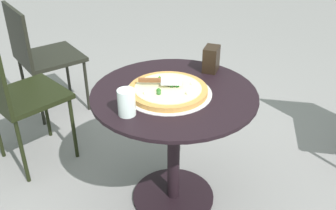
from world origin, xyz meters
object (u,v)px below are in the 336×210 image
patio_chair_corner (14,91)px  patio_chair_far (39,52)px  drinking_cup (127,102)px  pizza_on_tray (168,91)px  pizza_server (160,81)px  patio_table (174,126)px  napkin_dispenser (211,59)px

patio_chair_corner → patio_chair_far: bearing=53.5°
drinking_cup → patio_chair_corner: size_ratio=0.14×
pizza_on_tray → patio_chair_far: patio_chair_far is taller
pizza_on_tray → pizza_server: size_ratio=2.28×
pizza_server → patio_chair_corner: (-0.45, 0.80, -0.22)m
patio_table → patio_chair_far: patio_chair_far is taller
drinking_cup → patio_chair_far: size_ratio=0.14×
pizza_server → patio_chair_far: 1.35m
patio_chair_far → patio_chair_corner: bearing=-126.5°
patio_chair_far → patio_chair_corner: 0.66m
pizza_server → napkin_dispenser: (0.36, -0.00, 0.01)m
pizza_server → patio_chair_corner: bearing=119.4°
pizza_on_tray → patio_chair_far: 1.40m
drinking_cup → patio_table: bearing=3.4°
drinking_cup → pizza_server: bearing=16.9°
pizza_server → drinking_cup: bearing=-163.1°
pizza_server → patio_chair_corner: patio_chair_corner is taller
drinking_cup → napkin_dispenser: bearing=7.1°
drinking_cup → napkin_dispenser: napkin_dispenser is taller
pizza_server → napkin_dispenser: size_ratio=1.39×
patio_chair_far → napkin_dispenser: bearing=-72.5°
patio_table → pizza_on_tray: size_ratio=1.92×
napkin_dispenser → patio_chair_corner: (-0.81, 0.80, -0.24)m
drinking_cup → pizza_on_tray: bearing=6.3°
patio_table → pizza_server: bearing=125.1°
drinking_cup → patio_chair_corner: (-0.20, 0.88, -0.23)m
patio_chair_corner → pizza_server: bearing=-60.6°
patio_table → drinking_cup: 0.39m
pizza_server → drinking_cup: 0.26m
pizza_on_tray → napkin_dispenser: (0.35, 0.05, 0.05)m
patio_chair_far → patio_chair_corner: size_ratio=0.96×
drinking_cup → napkin_dispenser: size_ratio=0.89×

